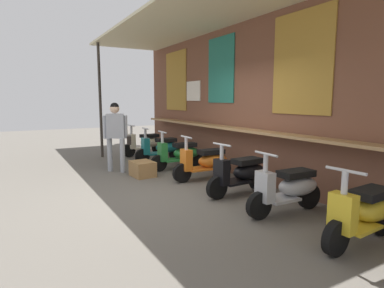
# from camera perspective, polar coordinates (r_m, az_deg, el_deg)

# --- Properties ---
(ground_plane) EXTENTS (29.70, 29.70, 0.00)m
(ground_plane) POSITION_cam_1_polar(r_m,az_deg,el_deg) (5.92, -3.33, -8.86)
(ground_plane) COLOR #605B54
(market_stall_facade) EXTENTS (10.61, 2.43, 3.51)m
(market_stall_facade) POSITION_cam_1_polar(r_m,az_deg,el_deg) (6.72, 11.10, 9.86)
(market_stall_facade) COLOR brown
(market_stall_facade) RESTS_ON ground_plane
(scooter_cream) EXTENTS (0.49, 1.40, 0.97)m
(scooter_cream) POSITION_cam_1_polar(r_m,az_deg,el_deg) (9.92, -8.25, 0.21)
(scooter_cream) COLOR beige
(scooter_cream) RESTS_ON ground_plane
(scooter_teal) EXTENTS (0.46, 1.40, 0.97)m
(scooter_teal) POSITION_cam_1_polar(r_m,az_deg,el_deg) (8.83, -5.40, -0.70)
(scooter_teal) COLOR #197075
(scooter_teal) RESTS_ON ground_plane
(scooter_green) EXTENTS (0.46, 1.40, 0.97)m
(scooter_green) POSITION_cam_1_polar(r_m,az_deg,el_deg) (7.86, -2.08, -1.75)
(scooter_green) COLOR #237533
(scooter_green) RESTS_ON ground_plane
(scooter_orange) EXTENTS (0.46, 1.40, 0.97)m
(scooter_orange) POSITION_cam_1_polar(r_m,az_deg,el_deg) (6.84, 2.58, -3.21)
(scooter_orange) COLOR orange
(scooter_orange) RESTS_ON ground_plane
(scooter_black) EXTENTS (0.49, 1.40, 0.97)m
(scooter_black) POSITION_cam_1_polar(r_m,az_deg,el_deg) (5.87, 9.00, -5.17)
(scooter_black) COLOR black
(scooter_black) RESTS_ON ground_plane
(scooter_silver) EXTENTS (0.46, 1.40, 0.97)m
(scooter_silver) POSITION_cam_1_polar(r_m,az_deg,el_deg) (5.06, 17.16, -7.56)
(scooter_silver) COLOR #B2B5BA
(scooter_silver) RESTS_ON ground_plane
(scooter_yellow) EXTENTS (0.49, 1.40, 0.97)m
(scooter_yellow) POSITION_cam_1_polar(r_m,az_deg,el_deg) (4.38, 28.72, -10.63)
(scooter_yellow) COLOR gold
(scooter_yellow) RESTS_ON ground_plane
(shopper_with_handbag) EXTENTS (0.42, 0.66, 1.65)m
(shopper_with_handbag) POSITION_cam_1_polar(r_m,az_deg,el_deg) (7.71, -13.52, 2.43)
(shopper_with_handbag) COLOR #999EA8
(shopper_with_handbag) RESTS_ON ground_plane
(merchandise_crate) EXTENTS (0.58, 0.48, 0.34)m
(merchandise_crate) POSITION_cam_1_polar(r_m,az_deg,el_deg) (7.23, -8.88, -4.44)
(merchandise_crate) COLOR olive
(merchandise_crate) RESTS_ON ground_plane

